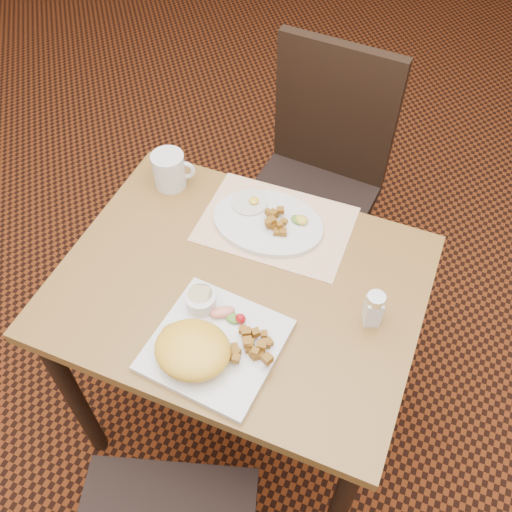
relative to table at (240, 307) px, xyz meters
The scene contains 15 objects.
ground 0.64m from the table, ahead, with size 8.00×8.00×0.00m, color black.
table is the anchor object (origin of this frame).
chair_far 0.69m from the table, 90.27° to the left, with size 0.45×0.46×0.97m.
placemat 0.24m from the table, 86.07° to the left, with size 0.40×0.28×0.00m, color white.
plate_square 0.22m from the table, 82.68° to the right, with size 0.28×0.28×0.02m, color silver.
plate_oval 0.24m from the table, 91.31° to the left, with size 0.30×0.23×0.02m, color silver, non-canonical shape.
hollandaise_mound 0.28m from the table, 91.83° to the right, with size 0.18×0.16×0.06m.
ramekin 0.19m from the table, 115.14° to the right, with size 0.07×0.07×0.04m.
garnish_sq 0.18m from the table, 77.95° to the right, with size 0.10×0.06×0.03m.
fried_egg 0.29m from the table, 106.60° to the left, with size 0.10×0.10×0.02m.
garnish_ov 0.28m from the table, 71.85° to the left, with size 0.06×0.04×0.02m.
salt_shaker 0.37m from the table, ahead, with size 0.05×0.05×0.10m.
coffee_mug 0.44m from the table, 141.91° to the left, with size 0.12×0.09×0.10m.
home_fries_sq 0.25m from the table, 58.15° to the right, with size 0.11×0.11×0.04m.
home_fries_ov 0.25m from the table, 84.93° to the left, with size 0.08×0.09×0.03m.
Camera 1 is at (0.36, -0.76, 1.90)m, focal length 40.00 mm.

